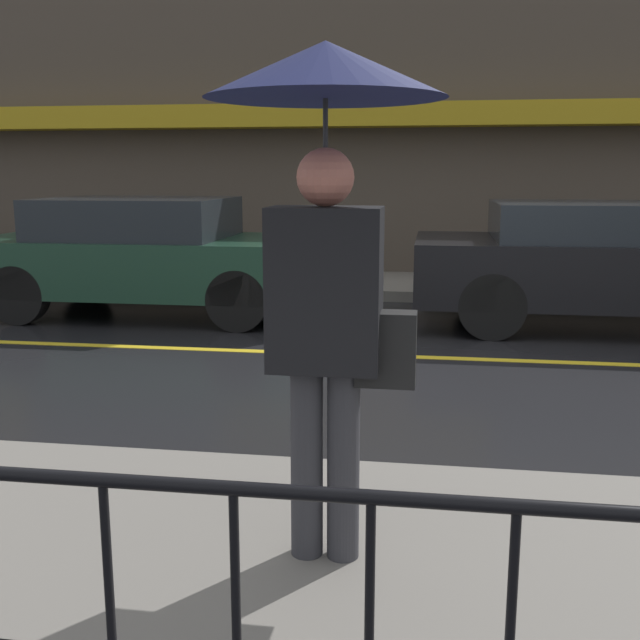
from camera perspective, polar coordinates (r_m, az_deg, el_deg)
ground_plane at (r=7.24m, az=9.96°, el=-2.90°), size 80.00×80.00×0.00m
sidewalk_near at (r=3.15m, az=11.74°, el=-21.19°), size 28.00×2.62×0.15m
sidewalk_far at (r=11.24m, az=9.55°, el=2.52°), size 28.00×2.05×0.15m
lane_marking at (r=7.24m, az=9.96°, el=-2.87°), size 25.20×0.12×0.01m
building_storefront at (r=12.30m, az=9.91°, el=16.10°), size 28.00×0.85×5.68m
railing_foreground at (r=1.91m, az=14.28°, el=-22.13°), size 12.00×0.04×0.89m
pedestrian at (r=2.93m, az=0.55°, el=10.59°), size 0.92×0.92×2.08m
car_dark_green at (r=9.51m, az=-12.91°, el=4.92°), size 4.22×1.94×1.43m
car_black at (r=9.07m, az=20.99°, el=4.17°), size 4.35×1.94×1.41m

